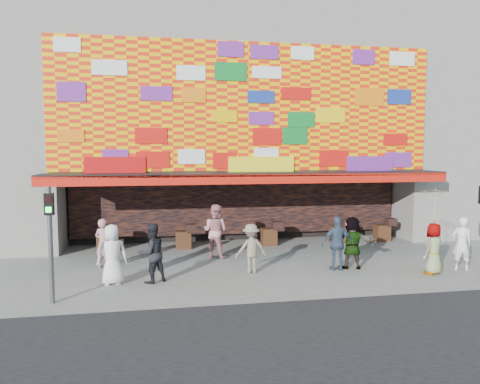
% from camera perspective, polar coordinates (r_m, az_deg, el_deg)
% --- Properties ---
extents(ground, '(90.00, 90.00, 0.00)m').
position_cam_1_polar(ground, '(14.80, 4.07, -10.16)').
color(ground, slate).
rests_on(ground, ground).
extents(road_strip, '(30.00, 8.00, 0.02)m').
position_cam_1_polar(road_strip, '(9.03, 15.15, -20.59)').
color(road_strip, black).
rests_on(road_strip, ground).
extents(shop_building, '(15.20, 9.40, 10.00)m').
position_cam_1_polar(shop_building, '(22.32, -1.15, 8.57)').
color(shop_building, gray).
rests_on(shop_building, ground).
extents(neighbor_right, '(11.00, 8.00, 12.00)m').
position_cam_1_polar(neighbor_right, '(27.48, 27.12, 8.97)').
color(neighbor_right, gray).
rests_on(neighbor_right, ground).
extents(signal_left, '(0.22, 0.20, 3.00)m').
position_cam_1_polar(signal_left, '(12.75, -22.15, -4.46)').
color(signal_left, '#59595B').
rests_on(signal_left, ground).
extents(ped_a, '(0.94, 0.68, 1.77)m').
position_cam_1_polar(ped_a, '(14.16, -15.32, -7.35)').
color(ped_a, white).
rests_on(ped_a, ground).
extents(ped_b, '(0.72, 0.64, 1.65)m').
position_cam_1_polar(ped_b, '(16.18, -16.33, -6.02)').
color(ped_b, '#BE7B82').
rests_on(ped_b, ground).
extents(ped_c, '(1.07, 1.00, 1.76)m').
position_cam_1_polar(ped_c, '(14.10, -10.71, -7.33)').
color(ped_c, black).
rests_on(ped_c, ground).
extents(ped_d, '(1.08, 0.71, 1.57)m').
position_cam_1_polar(ped_d, '(14.96, 1.36, -6.89)').
color(ped_d, gray).
rests_on(ped_d, ground).
extents(ped_e, '(1.05, 0.48, 1.77)m').
position_cam_1_polar(ped_e, '(15.56, 11.81, -6.15)').
color(ped_e, '#374960').
rests_on(ped_e, ground).
extents(ped_f, '(1.67, 0.82, 1.73)m').
position_cam_1_polar(ped_f, '(15.89, 13.50, -6.01)').
color(ped_f, gray).
rests_on(ped_f, ground).
extents(ped_g, '(0.94, 0.82, 1.62)m').
position_cam_1_polar(ped_g, '(16.00, 22.54, -6.40)').
color(ped_g, gray).
rests_on(ped_g, ground).
extents(ped_h, '(0.73, 0.59, 1.75)m').
position_cam_1_polar(ped_h, '(16.86, 25.42, -5.70)').
color(ped_h, silver).
rests_on(ped_h, ground).
extents(ped_i, '(1.20, 1.14, 1.95)m').
position_cam_1_polar(ped_i, '(17.04, -3.04, -4.76)').
color(ped_i, '#CD858A').
rests_on(ped_i, ground).
extents(parasol, '(1.30, 1.32, 1.97)m').
position_cam_1_polar(parasol, '(15.79, 22.71, -1.42)').
color(parasol, '#CEB282').
rests_on(parasol, ground).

